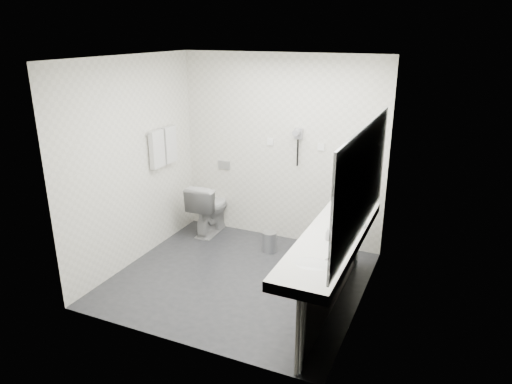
% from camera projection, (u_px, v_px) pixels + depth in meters
% --- Properties ---
extents(floor, '(2.80, 2.80, 0.00)m').
position_uv_depth(floor, '(239.00, 278.00, 5.49)').
color(floor, '#29292E').
rests_on(floor, ground).
extents(ceiling, '(2.80, 2.80, 0.00)m').
position_uv_depth(ceiling, '(236.00, 58.00, 4.67)').
color(ceiling, white).
rests_on(ceiling, wall_back).
extents(wall_back, '(2.80, 0.00, 2.80)m').
position_uv_depth(wall_back, '(281.00, 150.00, 6.20)').
color(wall_back, white).
rests_on(wall_back, floor).
extents(wall_front, '(2.80, 0.00, 2.80)m').
position_uv_depth(wall_front, '(170.00, 219.00, 3.96)').
color(wall_front, white).
rests_on(wall_front, floor).
extents(wall_left, '(0.00, 2.60, 2.60)m').
position_uv_depth(wall_left, '(133.00, 163.00, 5.61)').
color(wall_left, white).
rests_on(wall_left, floor).
extents(wall_right, '(0.00, 2.60, 2.60)m').
position_uv_depth(wall_right, '(367.00, 194.00, 4.54)').
color(wall_right, white).
rests_on(wall_right, floor).
extents(vanity_counter, '(0.55, 2.20, 0.10)m').
position_uv_depth(vanity_counter, '(332.00, 240.00, 4.62)').
color(vanity_counter, white).
rests_on(vanity_counter, floor).
extents(vanity_panel, '(0.03, 2.15, 0.75)m').
position_uv_depth(vanity_panel, '(332.00, 278.00, 4.75)').
color(vanity_panel, gray).
rests_on(vanity_panel, floor).
extents(vanity_post_near, '(0.06, 0.06, 0.75)m').
position_uv_depth(vanity_post_near, '(302.00, 337.00, 3.84)').
color(vanity_post_near, silver).
rests_on(vanity_post_near, floor).
extents(vanity_post_far, '(0.06, 0.06, 0.75)m').
position_uv_depth(vanity_post_far, '(357.00, 239.00, 5.64)').
color(vanity_post_far, silver).
rests_on(vanity_post_far, floor).
extents(mirror, '(0.02, 2.20, 1.05)m').
position_uv_depth(mirror, '(363.00, 180.00, 4.31)').
color(mirror, '#B2BCC6').
rests_on(mirror, wall_right).
extents(basin_near, '(0.40, 0.31, 0.05)m').
position_uv_depth(basin_near, '(312.00, 265.00, 4.05)').
color(basin_near, white).
rests_on(basin_near, vanity_counter).
extents(basin_far, '(0.40, 0.31, 0.05)m').
position_uv_depth(basin_far, '(347.00, 214.00, 5.17)').
color(basin_far, white).
rests_on(basin_far, vanity_counter).
extents(faucet_near, '(0.04, 0.04, 0.15)m').
position_uv_depth(faucet_near, '(334.00, 260.00, 3.95)').
color(faucet_near, silver).
rests_on(faucet_near, vanity_counter).
extents(faucet_far, '(0.04, 0.04, 0.15)m').
position_uv_depth(faucet_far, '(366.00, 209.00, 5.07)').
color(faucet_far, silver).
rests_on(faucet_far, vanity_counter).
extents(soap_bottle_a, '(0.06, 0.06, 0.11)m').
position_uv_depth(soap_bottle_a, '(345.00, 234.00, 4.50)').
color(soap_bottle_a, white).
rests_on(soap_bottle_a, vanity_counter).
extents(soap_bottle_c, '(0.06, 0.06, 0.13)m').
position_uv_depth(soap_bottle_c, '(328.00, 234.00, 4.48)').
color(soap_bottle_c, white).
rests_on(soap_bottle_c, vanity_counter).
extents(glass_left, '(0.06, 0.06, 0.11)m').
position_uv_depth(glass_left, '(352.00, 226.00, 4.67)').
color(glass_left, silver).
rests_on(glass_left, vanity_counter).
extents(glass_right, '(0.08, 0.08, 0.12)m').
position_uv_depth(glass_right, '(363.00, 222.00, 4.77)').
color(glass_right, silver).
rests_on(glass_right, vanity_counter).
extents(toilet, '(0.45, 0.76, 0.75)m').
position_uv_depth(toilet, '(210.00, 207.00, 6.63)').
color(toilet, white).
rests_on(toilet, floor).
extents(flush_plate, '(0.18, 0.02, 0.12)m').
position_uv_depth(flush_plate, '(224.00, 165.00, 6.61)').
color(flush_plate, '#B2B5BA').
rests_on(flush_plate, wall_back).
extents(pedal_bin, '(0.24, 0.24, 0.26)m').
position_uv_depth(pedal_bin, '(269.00, 242.00, 6.12)').
color(pedal_bin, '#B2B5BA').
rests_on(pedal_bin, floor).
extents(bin_lid, '(0.19, 0.19, 0.02)m').
position_uv_depth(bin_lid, '(270.00, 233.00, 6.07)').
color(bin_lid, '#B2B5BA').
rests_on(bin_lid, pedal_bin).
extents(towel_rail, '(0.02, 0.62, 0.02)m').
position_uv_depth(towel_rail, '(161.00, 130.00, 5.97)').
color(towel_rail, silver).
rests_on(towel_rail, wall_left).
extents(towel_near, '(0.07, 0.24, 0.48)m').
position_uv_depth(towel_near, '(157.00, 149.00, 5.92)').
color(towel_near, silver).
rests_on(towel_near, towel_rail).
extents(towel_far, '(0.07, 0.24, 0.48)m').
position_uv_depth(towel_far, '(169.00, 144.00, 6.16)').
color(towel_far, silver).
rests_on(towel_far, towel_rail).
extents(dryer_cradle, '(0.10, 0.04, 0.14)m').
position_uv_depth(dryer_cradle, '(299.00, 134.00, 5.99)').
color(dryer_cradle, '#98969C').
rests_on(dryer_cradle, wall_back).
extents(dryer_barrel, '(0.08, 0.14, 0.08)m').
position_uv_depth(dryer_barrel, '(297.00, 132.00, 5.92)').
color(dryer_barrel, '#98969C').
rests_on(dryer_barrel, dryer_cradle).
extents(dryer_cord, '(0.02, 0.02, 0.35)m').
position_uv_depth(dryer_cord, '(298.00, 153.00, 6.06)').
color(dryer_cord, black).
rests_on(dryer_cord, dryer_cradle).
extents(switch_plate_a, '(0.09, 0.02, 0.09)m').
position_uv_depth(switch_plate_a, '(270.00, 142.00, 6.21)').
color(switch_plate_a, white).
rests_on(switch_plate_a, wall_back).
extents(switch_plate_b, '(0.09, 0.02, 0.09)m').
position_uv_depth(switch_plate_b, '(321.00, 147.00, 5.95)').
color(switch_plate_b, white).
rests_on(switch_plate_b, wall_back).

